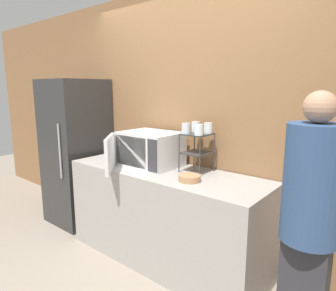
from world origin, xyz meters
TOP-DOWN VIEW (x-y plane):
  - ground_plane at (0.00, 0.00)m, footprint 12.00×12.00m
  - wall_back at (0.00, 0.71)m, footprint 8.00×0.06m
  - counter at (0.00, 0.33)m, footprint 1.97×0.67m
  - microwave at (-0.23, 0.37)m, footprint 0.58×0.77m
  - dish_rack at (0.26, 0.48)m, footprint 0.23×0.25m
  - glass_front_left at (0.19, 0.40)m, footprint 0.08×0.08m
  - glass_back_right at (0.32, 0.55)m, footprint 0.08×0.08m
  - glass_front_right at (0.33, 0.40)m, footprint 0.08×0.08m
  - glass_back_left at (0.19, 0.56)m, footprint 0.08×0.08m
  - bowl at (0.37, 0.21)m, footprint 0.18×0.18m
  - person at (1.33, 0.07)m, footprint 0.32×0.32m
  - refrigerator at (-1.42, 0.35)m, footprint 0.65×0.67m

SIDE VIEW (x-z plane):
  - ground_plane at x=0.00m, z-range 0.00..0.00m
  - counter at x=0.00m, z-range 0.00..0.89m
  - refrigerator at x=-1.42m, z-range 0.00..1.74m
  - bowl at x=0.37m, z-range 0.89..0.94m
  - person at x=1.33m, z-range 0.10..1.73m
  - microwave at x=-0.23m, z-range 0.89..1.22m
  - dish_rack at x=0.26m, z-range 0.97..1.32m
  - glass_front_left at x=0.19m, z-range 1.24..1.34m
  - glass_back_right at x=0.32m, z-range 1.24..1.34m
  - glass_front_right at x=0.33m, z-range 1.24..1.34m
  - glass_back_left at x=0.19m, z-range 1.24..1.34m
  - wall_back at x=0.00m, z-range 0.00..2.60m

